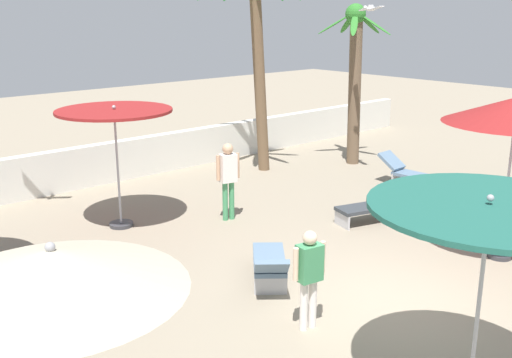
# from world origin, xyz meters

# --- Properties ---
(ground_plane) EXTENTS (56.00, 56.00, 0.00)m
(ground_plane) POSITION_xyz_m (0.00, 0.00, 0.00)
(ground_plane) COLOR gray
(boundary_wall) EXTENTS (25.20, 0.30, 1.10)m
(boundary_wall) POSITION_xyz_m (0.00, 9.50, 0.55)
(boundary_wall) COLOR silver
(boundary_wall) RESTS_ON ground_plane
(patio_umbrella_0) EXTENTS (2.63, 2.63, 2.66)m
(patio_umbrella_0) POSITION_xyz_m (-1.51, -2.16, 2.44)
(patio_umbrella_0) COLOR #333338
(patio_umbrella_0) RESTS_ON ground_plane
(patio_umbrella_2) EXTENTS (2.41, 2.41, 2.66)m
(patio_umbrella_2) POSITION_xyz_m (-1.43, 6.16, 2.38)
(patio_umbrella_2) COLOR #333338
(patio_umbrella_2) RESTS_ON ground_plane
(patio_umbrella_5) EXTENTS (2.10, 2.10, 2.90)m
(patio_umbrella_5) POSITION_xyz_m (-5.85, -0.92, 2.64)
(patio_umbrella_5) COLOR #333338
(patio_umbrella_5) RESTS_ON ground_plane
(palm_tree_0) EXTENTS (2.85, 2.84, 5.68)m
(palm_tree_0) POSITION_xyz_m (3.86, 7.66, 3.57)
(palm_tree_0) COLOR brown
(palm_tree_0) RESTS_ON ground_plane
(palm_tree_1) EXTENTS (2.01, 2.05, 4.74)m
(palm_tree_1) POSITION_xyz_m (6.66, 6.43, 2.89)
(palm_tree_1) COLOR brown
(palm_tree_1) RESTS_ON ground_plane
(lounge_chair_0) EXTENTS (1.64, 1.79, 0.84)m
(lounge_chair_0) POSITION_xyz_m (-0.96, 1.89, 0.39)
(lounge_chair_0) COLOR #B7B7BC
(lounge_chair_0) RESTS_ON ground_plane
(lounge_chair_1) EXTENTS (1.95, 1.06, 0.83)m
(lounge_chair_1) POSITION_xyz_m (3.00, 2.67, 0.40)
(lounge_chair_1) COLOR #B7B7BC
(lounge_chair_1) RESTS_ON ground_plane
(lounge_chair_2) EXTENTS (0.63, 1.89, 0.83)m
(lounge_chair_2) POSITION_xyz_m (5.83, 3.69, 0.40)
(lounge_chair_2) COLOR #B7B7BC
(lounge_chair_2) RESTS_ON ground_plane
(guest_0) EXTENTS (0.55, 0.32, 1.75)m
(guest_0) POSITION_xyz_m (0.61, 4.94, 1.07)
(guest_0) COLOR #3F8C59
(guest_0) RESTS_ON ground_plane
(guest_1) EXTENTS (0.55, 0.30, 1.54)m
(guest_1) POSITION_xyz_m (-1.56, 0.41, 0.92)
(guest_1) COLOR silver
(guest_1) RESTS_ON ground_plane
(seagull_1) EXTENTS (0.62, 1.11, 0.16)m
(seagull_1) POSITION_xyz_m (5.61, 5.14, 4.59)
(seagull_1) COLOR white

